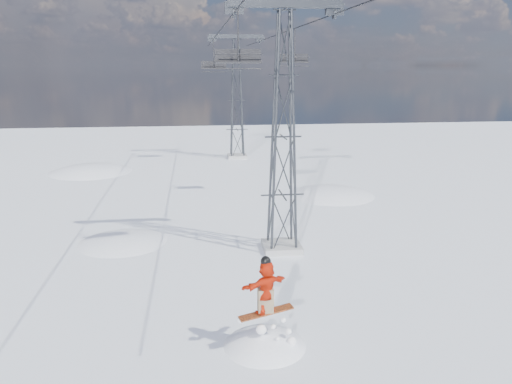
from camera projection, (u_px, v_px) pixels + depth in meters
ground at (299, 337)px, 16.40m from camera, size 120.00×120.00×0.00m
snow_terrain at (180, 308)px, 38.63m from camera, size 39.00×37.00×22.00m
lift_tower_near at (283, 137)px, 22.85m from camera, size 5.20×1.80×11.43m
lift_tower_far at (237, 101)px, 46.89m from camera, size 5.20×1.80×11.43m
haul_cables at (254, 31)px, 32.58m from camera, size 4.46×51.00×0.06m
lift_chair_near at (238, 57)px, 19.98m from camera, size 1.88×0.54×2.33m
lift_chair_mid at (294, 59)px, 30.67m from camera, size 1.81×0.52×2.24m
lift_chair_far at (214, 66)px, 43.58m from camera, size 2.22×0.64×2.75m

